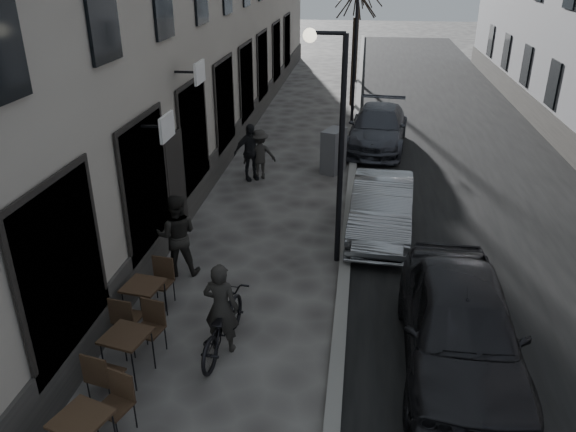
% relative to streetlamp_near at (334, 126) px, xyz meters
% --- Properties ---
extents(road, '(7.30, 60.00, 0.00)m').
position_rel_streetlamp_near_xyz_m(road, '(4.02, 10.00, -3.16)').
color(road, black).
rests_on(road, ground).
extents(kerb, '(0.25, 60.00, 0.12)m').
position_rel_streetlamp_near_xyz_m(kerb, '(0.37, 10.00, -3.10)').
color(kerb, gray).
rests_on(kerb, ground).
extents(streetlamp_near, '(0.90, 0.28, 5.09)m').
position_rel_streetlamp_near_xyz_m(streetlamp_near, '(0.00, 0.00, 0.00)').
color(streetlamp_near, black).
rests_on(streetlamp_near, ground).
extents(streetlamp_far, '(0.90, 0.28, 5.09)m').
position_rel_streetlamp_near_xyz_m(streetlamp_far, '(0.00, 12.00, 0.00)').
color(streetlamp_far, black).
rests_on(streetlamp_far, ground).
extents(bistro_set_b, '(0.80, 1.72, 0.98)m').
position_rel_streetlamp_near_xyz_m(bistro_set_b, '(-3.01, -4.36, -2.65)').
color(bistro_set_b, '#302015').
rests_on(bistro_set_b, ground).
extents(bistro_set_c, '(0.76, 1.69, 0.97)m').
position_rel_streetlamp_near_xyz_m(bistro_set_c, '(-3.30, -2.86, -2.66)').
color(bistro_set_c, '#302015').
rests_on(bistro_set_c, ground).
extents(utility_cabinet, '(0.82, 1.06, 1.40)m').
position_rel_streetlamp_near_xyz_m(utility_cabinet, '(-0.26, 5.86, -2.46)').
color(utility_cabinet, slate).
rests_on(utility_cabinet, ground).
extents(bicycle, '(0.89, 2.04, 1.04)m').
position_rel_streetlamp_near_xyz_m(bicycle, '(-1.66, -3.46, -2.64)').
color(bicycle, black).
rests_on(bicycle, ground).
extents(cyclist_rider, '(0.66, 0.47, 1.70)m').
position_rel_streetlamp_near_xyz_m(cyclist_rider, '(-1.66, -3.46, -2.31)').
color(cyclist_rider, black).
rests_on(cyclist_rider, ground).
extents(pedestrian_near, '(1.01, 0.85, 1.84)m').
position_rel_streetlamp_near_xyz_m(pedestrian_near, '(-3.23, -1.00, -2.24)').
color(pedestrian_near, black).
rests_on(pedestrian_near, ground).
extents(pedestrian_mid, '(1.15, 0.89, 1.57)m').
position_rel_streetlamp_near_xyz_m(pedestrian_mid, '(-2.50, 4.96, -2.38)').
color(pedestrian_mid, '#2A2824').
rests_on(pedestrian_mid, ground).
extents(pedestrian_far, '(1.11, 0.94, 1.78)m').
position_rel_streetlamp_near_xyz_m(pedestrian_far, '(-2.77, 4.82, -2.27)').
color(pedestrian_far, black).
rests_on(pedestrian_far, ground).
extents(car_near, '(2.00, 4.76, 1.61)m').
position_rel_streetlamp_near_xyz_m(car_near, '(2.36, -3.38, -2.36)').
color(car_near, black).
rests_on(car_near, ground).
extents(car_mid, '(1.69, 4.23, 1.37)m').
position_rel_streetlamp_near_xyz_m(car_mid, '(1.17, 1.56, -2.48)').
color(car_mid, gray).
rests_on(car_mid, ground).
extents(car_far, '(2.48, 5.08, 1.42)m').
position_rel_streetlamp_near_xyz_m(car_far, '(1.17, 8.71, -2.45)').
color(car_far, '#3D3F48').
rests_on(car_far, ground).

